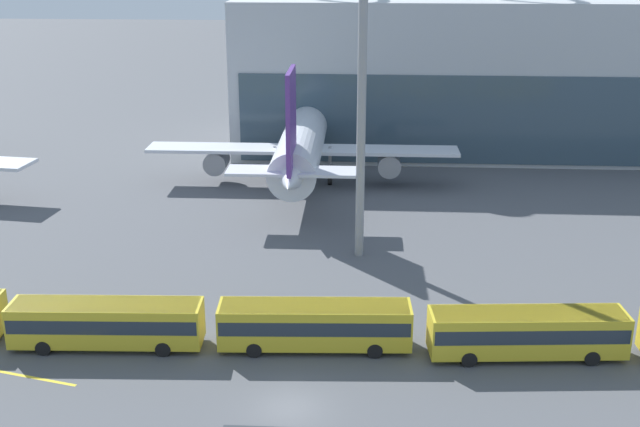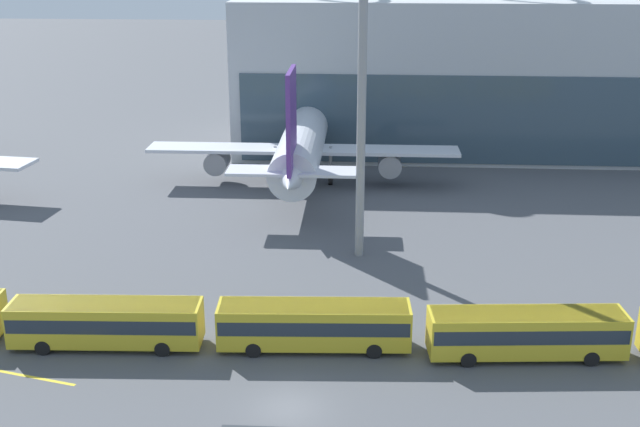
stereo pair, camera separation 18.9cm
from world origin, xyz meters
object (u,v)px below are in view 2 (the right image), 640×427
at_px(shuttle_bus_3, 527,331).
at_px(floodlight_mast, 363,41).
at_px(airliner_at_gate_far, 303,141).
at_px(shuttle_bus_2, 314,323).
at_px(shuttle_bus_1, 106,321).

height_order(shuttle_bus_3, floodlight_mast, floodlight_mast).
bearing_deg(airliner_at_gate_far, floodlight_mast, -163.01).
xyz_separation_m(shuttle_bus_2, floodlight_mast, (2.67, 16.50, 16.06)).
height_order(airliner_at_gate_far, shuttle_bus_3, airliner_at_gate_far).
height_order(airliner_at_gate_far, floodlight_mast, floodlight_mast).
relative_size(shuttle_bus_3, floodlight_mast, 0.43).
relative_size(shuttle_bus_1, floodlight_mast, 0.43).
bearing_deg(airliner_at_gate_far, shuttle_bus_1, 165.03).
relative_size(airliner_at_gate_far, shuttle_bus_1, 2.90).
bearing_deg(shuttle_bus_3, shuttle_bus_2, 174.42).
height_order(shuttle_bus_2, floodlight_mast, floodlight_mast).
xyz_separation_m(shuttle_bus_3, floodlight_mast, (-10.93, 16.75, 16.06)).
bearing_deg(shuttle_bus_2, floodlight_mast, 78.00).
distance_m(shuttle_bus_2, shuttle_bus_3, 13.60).
height_order(airliner_at_gate_far, shuttle_bus_1, airliner_at_gate_far).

